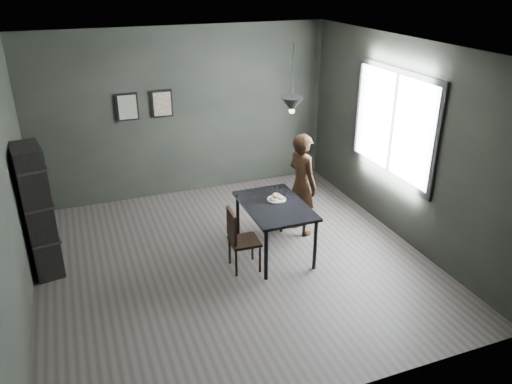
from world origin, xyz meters
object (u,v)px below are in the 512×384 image
object	(u,v)px
white_plate	(276,200)
woman	(302,184)
wood_chair	(239,236)
pendant_lamp	(292,104)
shelf_unit	(37,212)
cafe_table	(275,210)

from	to	relation	value
white_plate	woman	bearing A→B (deg)	32.07
wood_chair	pendant_lamp	size ratio (longest dim) A/B	0.99
shelf_unit	woman	bearing A→B (deg)	-13.24
cafe_table	woman	world-z (taller)	woman
cafe_table	shelf_unit	size ratio (longest dim) A/B	0.70
woman	pendant_lamp	size ratio (longest dim) A/B	1.76
wood_chair	shelf_unit	world-z (taller)	shelf_unit
wood_chair	pendant_lamp	xyz separation A→B (m)	(0.83, 0.29, 1.56)
pendant_lamp	shelf_unit	bearing A→B (deg)	170.04
cafe_table	shelf_unit	world-z (taller)	shelf_unit
pendant_lamp	cafe_table	bearing A→B (deg)	-158.20
woman	cafe_table	bearing A→B (deg)	114.53
cafe_table	wood_chair	distance (m)	0.64
cafe_table	wood_chair	bearing A→B (deg)	-161.77
cafe_table	woman	distance (m)	0.77
shelf_unit	cafe_table	bearing A→B (deg)	-22.61
shelf_unit	wood_chair	bearing A→B (deg)	-29.83
cafe_table	wood_chair	xyz separation A→B (m)	(-0.58, -0.19, -0.19)
cafe_table	shelf_unit	bearing A→B (deg)	167.33
wood_chair	cafe_table	bearing A→B (deg)	21.12
wood_chair	shelf_unit	bearing A→B (deg)	162.99
white_plate	cafe_table	bearing A→B (deg)	-121.83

